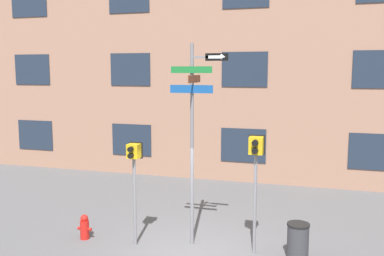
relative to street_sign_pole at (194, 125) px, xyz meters
The scene contains 6 objects.
ground_plane 3.13m from the street_sign_pole, 77.26° to the right, with size 60.00×60.00×0.00m, color #515154.
street_sign_pole is the anchor object (origin of this frame).
pedestrian_signal_left 1.83m from the street_sign_pole, 162.65° to the right, with size 0.36×0.40×2.64m.
pedestrian_signal_right 1.74m from the street_sign_pole, ahead, with size 0.39×0.40×2.90m.
fire_hydrant 4.01m from the street_sign_pole, behind, with size 0.39×0.23×0.66m.
trash_bin 3.69m from the street_sign_pole, ahead, with size 0.53×0.53×0.87m.
Camera 1 is at (2.80, -9.47, 4.42)m, focal length 40.00 mm.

